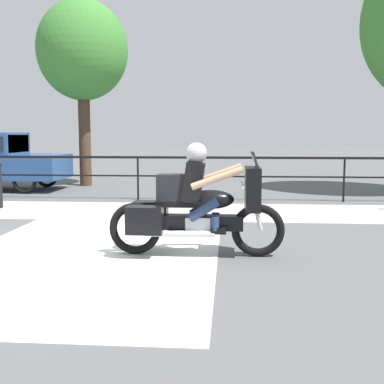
# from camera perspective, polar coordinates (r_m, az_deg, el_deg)

# --- Properties ---
(ground_plane) EXTENTS (120.00, 120.00, 0.00)m
(ground_plane) POSITION_cam_1_polar(r_m,az_deg,el_deg) (7.33, -14.04, -6.41)
(ground_plane) COLOR #565659
(sidewalk_band) EXTENTS (44.00, 2.40, 0.01)m
(sidewalk_band) POSITION_cam_1_polar(r_m,az_deg,el_deg) (10.55, -8.20, -2.19)
(sidewalk_band) COLOR #B7B2A8
(sidewalk_band) RESTS_ON ground
(crosswalk_band) EXTENTS (3.57, 6.00, 0.01)m
(crosswalk_band) POSITION_cam_1_polar(r_m,az_deg,el_deg) (7.04, -11.71, -6.87)
(crosswalk_band) COLOR silver
(crosswalk_band) RESTS_ON ground
(fence_railing) EXTENTS (36.00, 0.05, 1.10)m
(fence_railing) POSITION_cam_1_polar(r_m,az_deg,el_deg) (12.19, -6.44, 3.15)
(fence_railing) COLOR black
(fence_railing) RESTS_ON ground
(motorcycle) EXTENTS (2.41, 0.76, 1.55)m
(motorcycle) POSITION_cam_1_polar(r_m,az_deg,el_deg) (6.55, 0.32, -1.64)
(motorcycle) COLOR black
(motorcycle) RESTS_ON ground
(tree_behind_car) EXTENTS (2.82, 2.82, 5.81)m
(tree_behind_car) POSITION_cam_1_polar(r_m,az_deg,el_deg) (15.99, -12.85, 15.93)
(tree_behind_car) COLOR #473323
(tree_behind_car) RESTS_ON ground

